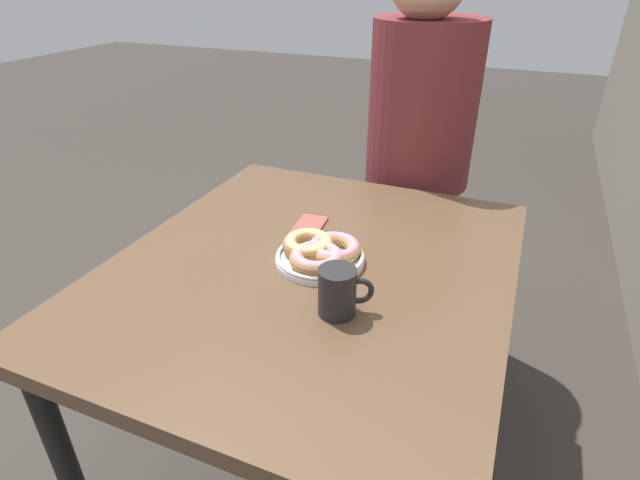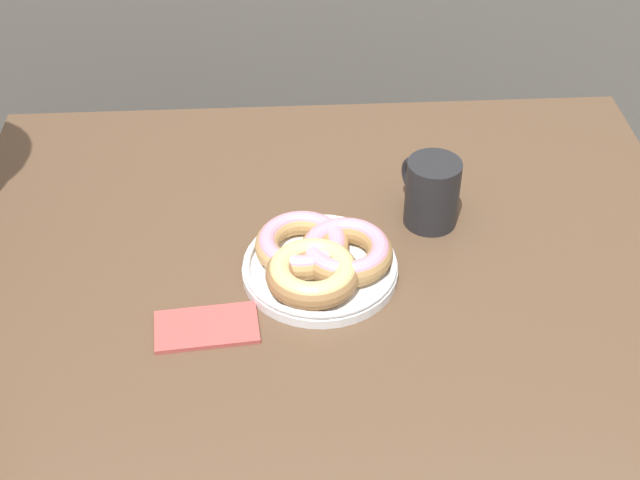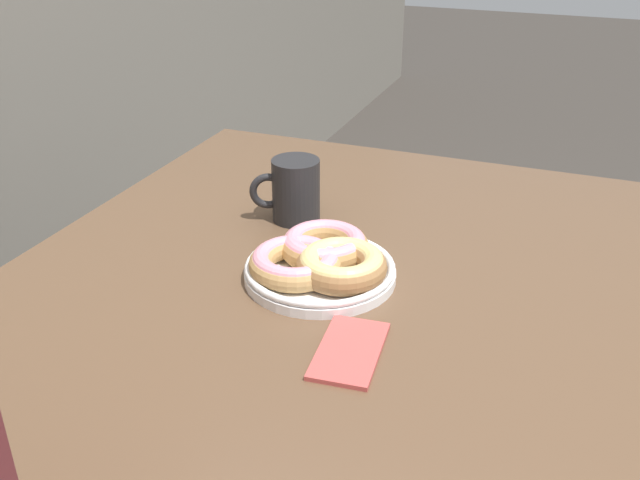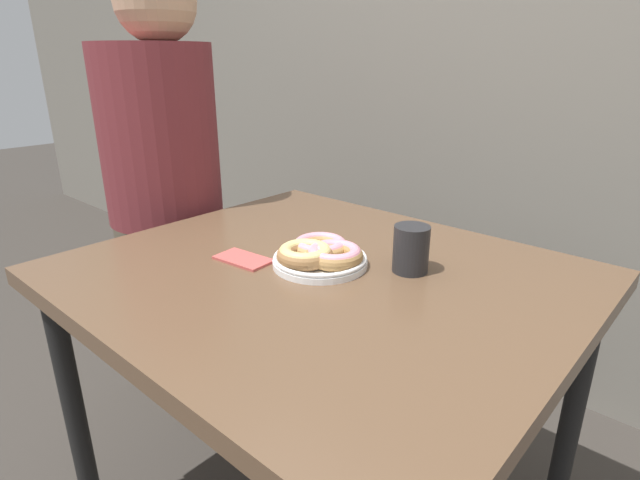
{
  "view_description": "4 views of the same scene",
  "coord_description": "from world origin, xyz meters",
  "px_view_note": "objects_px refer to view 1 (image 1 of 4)",
  "views": [
    {
      "loc": [
        0.91,
        0.53,
        1.37
      ],
      "look_at": [
        -0.02,
        0.14,
        0.8
      ],
      "focal_mm": 28.0,
      "sensor_mm": 36.0,
      "label": 1
    },
    {
      "loc": [
        -0.07,
        -0.76,
        1.55
      ],
      "look_at": [
        -0.02,
        0.14,
        0.8
      ],
      "focal_mm": 50.0,
      "sensor_mm": 36.0,
      "label": 2
    },
    {
      "loc": [
        -0.82,
        -0.17,
        1.24
      ],
      "look_at": [
        -0.02,
        0.14,
        0.8
      ],
      "focal_mm": 40.0,
      "sensor_mm": 36.0,
      "label": 3
    },
    {
      "loc": [
        0.67,
        -0.62,
        1.18
      ],
      "look_at": [
        -0.02,
        0.14,
        0.8
      ],
      "focal_mm": 28.0,
      "sensor_mm": 36.0,
      "label": 4
    }
  ],
  "objects_px": {
    "coffee_mug": "(339,291)",
    "napkin": "(309,227)",
    "donut_plate": "(320,252)",
    "person_figure": "(419,151)",
    "dining_table": "(311,291)"
  },
  "relations": [
    {
      "from": "person_figure",
      "to": "napkin",
      "type": "xyz_separation_m",
      "value": [
        0.59,
        -0.16,
        -0.04
      ]
    },
    {
      "from": "donut_plate",
      "to": "person_figure",
      "type": "relative_size",
      "value": 0.16
    },
    {
      "from": "dining_table",
      "to": "coffee_mug",
      "type": "xyz_separation_m",
      "value": [
        0.15,
        0.13,
        0.13
      ]
    },
    {
      "from": "donut_plate",
      "to": "napkin",
      "type": "height_order",
      "value": "donut_plate"
    },
    {
      "from": "napkin",
      "to": "dining_table",
      "type": "bearing_deg",
      "value": 25.34
    },
    {
      "from": "coffee_mug",
      "to": "napkin",
      "type": "bearing_deg",
      "value": -146.95
    },
    {
      "from": "coffee_mug",
      "to": "napkin",
      "type": "height_order",
      "value": "coffee_mug"
    },
    {
      "from": "coffee_mug",
      "to": "donut_plate",
      "type": "bearing_deg",
      "value": -146.31
    },
    {
      "from": "dining_table",
      "to": "coffee_mug",
      "type": "bearing_deg",
      "value": 40.22
    },
    {
      "from": "dining_table",
      "to": "napkin",
      "type": "bearing_deg",
      "value": -154.66
    },
    {
      "from": "donut_plate",
      "to": "coffee_mug",
      "type": "distance_m",
      "value": 0.2
    },
    {
      "from": "coffee_mug",
      "to": "person_figure",
      "type": "relative_size",
      "value": 0.08
    },
    {
      "from": "coffee_mug",
      "to": "napkin",
      "type": "xyz_separation_m",
      "value": [
        -0.31,
        -0.2,
        -0.05
      ]
    },
    {
      "from": "napkin",
      "to": "person_figure",
      "type": "bearing_deg",
      "value": 164.63
    },
    {
      "from": "donut_plate",
      "to": "coffee_mug",
      "type": "xyz_separation_m",
      "value": [
        0.16,
        0.11,
        0.02
      ]
    }
  ]
}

